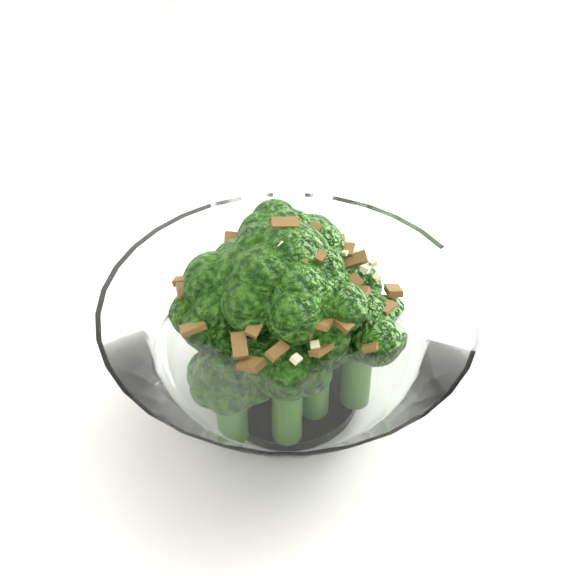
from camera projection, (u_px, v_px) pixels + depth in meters
table at (318, 319)px, 0.67m from camera, size 1.29×0.95×0.75m
broccoli_dish at (287, 338)px, 0.49m from camera, size 0.20×0.20×0.13m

